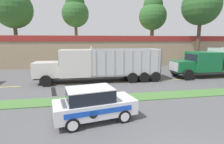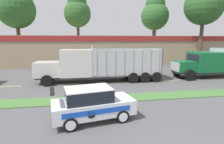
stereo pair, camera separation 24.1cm
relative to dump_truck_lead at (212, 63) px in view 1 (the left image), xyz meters
name	(u,v)px [view 1 (the left image)]	position (x,y,z in m)	size (l,w,h in m)	color
grass_verge	(130,97)	(-11.30, -5.59, -1.53)	(120.00, 1.68, 0.06)	#477538
centre_line_2	(6,87)	(-21.51, -0.76, -1.56)	(2.40, 0.14, 0.01)	yellow
centre_line_3	(68,84)	(-16.11, -0.76, -1.56)	(2.40, 0.14, 0.01)	yellow
centre_line_4	(123,82)	(-10.71, -0.76, -1.56)	(2.40, 0.14, 0.01)	yellow
centre_line_5	(172,80)	(-5.31, -0.76, -1.56)	(2.40, 0.14, 0.01)	yellow
centre_line_6	(217,78)	(0.09, -0.76, -1.56)	(2.40, 0.14, 0.01)	yellow
dump_truck_lead	(212,63)	(0.00, 0.00, 0.00)	(11.53, 2.84, 3.41)	black
dump_truck_trail	(87,66)	(-14.15, -0.05, 0.07)	(12.42, 2.76, 3.62)	black
rally_car	(93,104)	(-14.21, -8.75, -0.66)	(4.45, 2.53, 1.80)	silver
store_building_backdrop	(103,49)	(-10.59, 15.39, 0.86)	(43.28, 12.10, 4.83)	#9E896B
tree_behind_left	(153,14)	(-2.72, 11.26, 6.88)	(4.56, 4.56, 11.49)	brown
tree_behind_centre	(75,11)	(-15.43, 14.06, 7.39)	(4.53, 4.53, 11.96)	brown
tree_behind_right	(13,5)	(-24.73, 12.87, 7.79)	(5.77, 5.77, 13.14)	brown
tree_behind_far_right	(202,2)	(3.51, 7.63, 8.22)	(5.73, 5.73, 13.54)	brown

